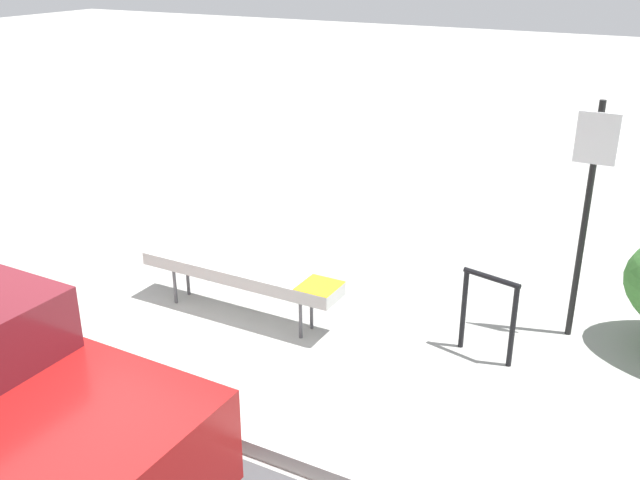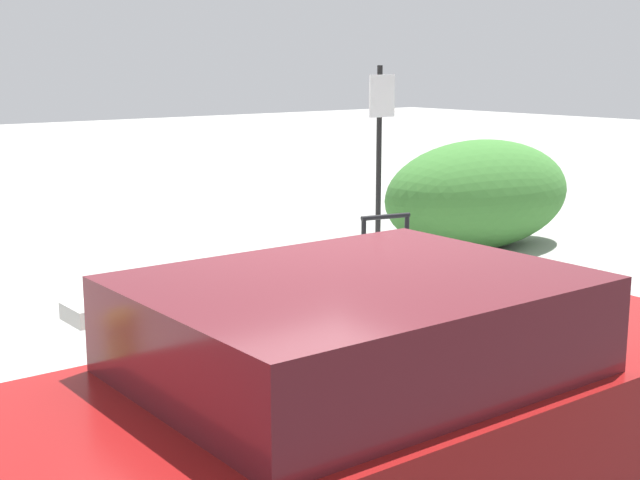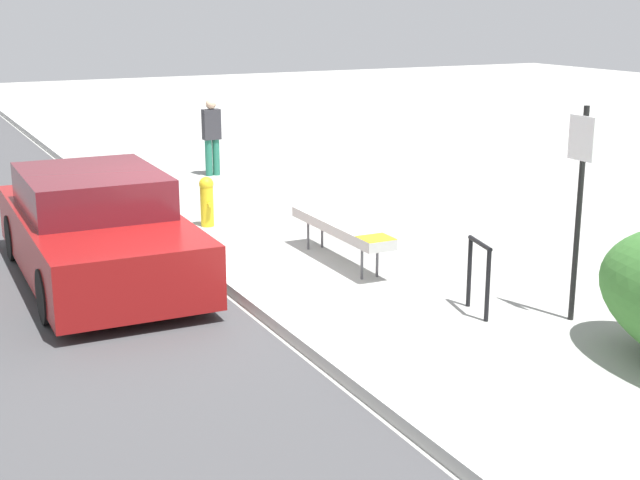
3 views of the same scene
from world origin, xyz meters
TOP-DOWN VIEW (x-y plane):
  - ground_plane at (0.00, 0.00)m, footprint 60.00×60.00m
  - curb at (0.00, 0.00)m, footprint 60.00×0.20m
  - bench at (0.17, 1.72)m, footprint 2.20×0.41m
  - bike_rack at (2.60, 2.12)m, footprint 0.55×0.17m
  - sign_post at (3.21, 2.90)m, footprint 0.36×0.08m
  - fire_hydrant at (-2.49, 0.81)m, footprint 0.36×0.22m
  - pedestrian at (-6.35, 2.31)m, footprint 0.20×0.34m
  - parked_car_near at (-0.58, -1.29)m, footprint 4.37×1.88m

SIDE VIEW (x-z plane):
  - ground_plane at x=0.00m, z-range 0.00..0.00m
  - curb at x=0.00m, z-range 0.00..0.13m
  - fire_hydrant at x=-2.49m, z-range 0.03..0.79m
  - bench at x=0.17m, z-range 0.20..0.75m
  - bike_rack at x=2.60m, z-range 0.09..0.91m
  - parked_car_near at x=-0.58m, z-range -0.04..1.28m
  - pedestrian at x=-6.35m, z-range 0.05..1.56m
  - sign_post at x=3.21m, z-range 0.23..2.53m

